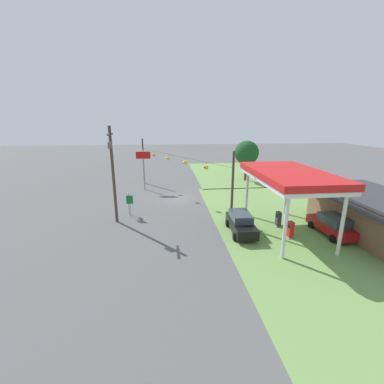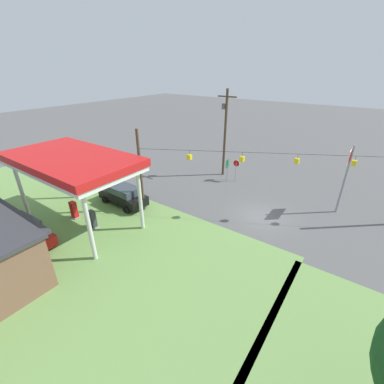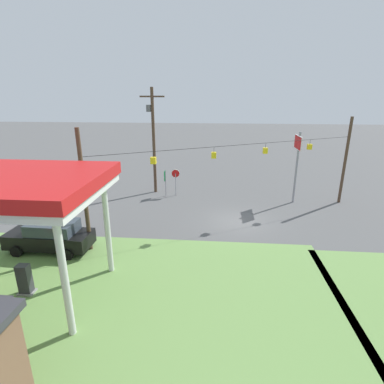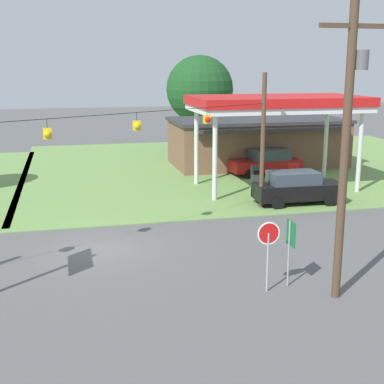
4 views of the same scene
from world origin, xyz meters
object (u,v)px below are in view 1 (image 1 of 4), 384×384
object	(u,v)px
fuel_pump_far	(290,230)
car_at_pumps_rear	(332,225)
car_at_pumps_front	(241,223)
utility_pole_main	(113,170)
stop_sign_overhead	(143,161)
gas_station_store	(381,217)
route_sign	(130,202)
gas_station_canopy	(289,177)
fuel_pump_near	(278,220)
tree_west_verge	(247,153)
stop_sign_roadside	(128,198)

from	to	relation	value
fuel_pump_far	car_at_pumps_rear	world-z (taller)	car_at_pumps_rear
car_at_pumps_front	fuel_pump_far	bearing A→B (deg)	70.20
utility_pole_main	stop_sign_overhead	bearing A→B (deg)	171.38
gas_station_store	fuel_pump_far	xyz separation A→B (m)	(-0.45, -8.00, -1.11)
gas_station_store	route_sign	xyz separation A→B (m)	(-7.07, -22.68, -0.12)
car_at_pumps_front	gas_station_canopy	bearing A→B (deg)	87.26
fuel_pump_near	route_sign	world-z (taller)	route_sign
fuel_pump_far	tree_west_verge	world-z (taller)	tree_west_verge
stop_sign_roadside	utility_pole_main	xyz separation A→B (m)	(2.15, -0.95, 3.55)
stop_sign_overhead	route_sign	size ratio (longest dim) A/B	2.53
gas_station_canopy	car_at_pumps_front	size ratio (longest dim) A/B	2.11
car_at_pumps_rear	gas_station_store	bearing A→B (deg)	-103.79
car_at_pumps_front	route_sign	distance (m)	11.80
gas_station_store	car_at_pumps_front	xyz separation A→B (m)	(-2.02, -12.04, -0.87)
stop_sign_roadside	stop_sign_overhead	distance (m)	10.70
car_at_pumps_front	stop_sign_roadside	bearing A→B (deg)	-117.23
stop_sign_overhead	utility_pole_main	distance (m)	12.69
fuel_pump_near	route_sign	distance (m)	15.26
stop_sign_overhead	utility_pole_main	xyz separation A→B (m)	(12.51, -1.90, 1.02)
fuel_pump_near	car_at_pumps_front	world-z (taller)	car_at_pumps_front
gas_station_store	tree_west_verge	size ratio (longest dim) A/B	1.95
car_at_pumps_front	tree_west_verge	size ratio (longest dim) A/B	0.73
route_sign	stop_sign_overhead	bearing A→B (deg)	176.60
fuel_pump_far	utility_pole_main	world-z (taller)	utility_pole_main
tree_west_verge	fuel_pump_near	bearing A→B (deg)	-8.09
stop_sign_roadside	utility_pole_main	size ratio (longest dim) A/B	0.26
gas_station_store	stop_sign_overhead	bearing A→B (deg)	-129.81
stop_sign_roadside	route_sign	world-z (taller)	stop_sign_roadside
fuel_pump_far	stop_sign_overhead	distance (m)	23.01
car_at_pumps_front	stop_sign_overhead	xyz separation A→B (m)	(-16.33, -9.97, 3.38)
route_sign	tree_west_verge	distance (m)	23.78
stop_sign_roadside	route_sign	size ratio (longest dim) A/B	1.04
gas_station_store	route_sign	bearing A→B (deg)	-107.30
car_at_pumps_rear	route_sign	world-z (taller)	route_sign
utility_pole_main	tree_west_verge	size ratio (longest dim) A/B	1.41
gas_station_store	fuel_pump_far	bearing A→B (deg)	-93.25
fuel_pump_near	car_at_pumps_front	size ratio (longest dim) A/B	0.30
fuel_pump_far	tree_west_verge	size ratio (longest dim) A/B	0.22
tree_west_verge	car_at_pumps_front	bearing A→B (deg)	-18.22
gas_station_canopy	car_at_pumps_rear	bearing A→B (deg)	76.22
car_at_pumps_rear	tree_west_verge	size ratio (longest dim) A/B	0.74
fuel_pump_far	car_at_pumps_rear	distance (m)	4.06
fuel_pump_near	fuel_pump_far	bearing A→B (deg)	0.00
car_at_pumps_rear	stop_sign_overhead	distance (m)	25.45
car_at_pumps_front	utility_pole_main	size ratio (longest dim) A/B	0.52
gas_station_store	car_at_pumps_rear	distance (m)	4.12
stop_sign_roadside	fuel_pump_far	bearing A→B (deg)	-116.73
fuel_pump_near	car_at_pumps_rear	xyz separation A→B (m)	(2.27, 4.05, 0.24)
car_at_pumps_front	route_sign	world-z (taller)	route_sign
gas_station_store	stop_sign_overhead	xyz separation A→B (m)	(-18.35, -22.01, 2.50)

